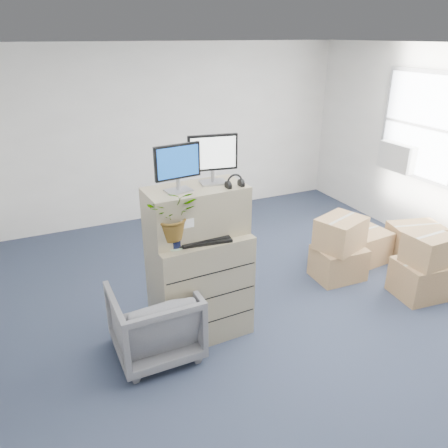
{
  "coord_description": "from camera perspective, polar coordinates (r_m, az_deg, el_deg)",
  "views": [
    {
      "loc": [
        -2.21,
        -3.34,
        2.9
      ],
      "look_at": [
        -0.48,
        0.4,
        1.1
      ],
      "focal_mm": 35.0,
      "sensor_mm": 36.0,
      "label": 1
    }
  ],
  "objects": [
    {
      "name": "potted_plant",
      "position": [
        3.92,
        -6.7,
        0.51
      ],
      "size": [
        0.55,
        0.58,
        0.46
      ],
      "rotation": [
        0.0,
        0.0,
        0.04
      ],
      "color": "#90AE8C",
      "rests_on": "filing_cabinet_lower"
    },
    {
      "name": "monitor_left",
      "position": [
        3.92,
        -6.07,
        7.62
      ],
      "size": [
        0.44,
        0.2,
        0.44
      ],
      "rotation": [
        0.0,
        0.0,
        0.13
      ],
      "color": "#99999E",
      "rests_on": "filing_cabinet_upper"
    },
    {
      "name": "headphones",
      "position": [
        4.08,
        1.41,
        5.46
      ],
      "size": [
        0.17,
        0.02,
        0.17
      ],
      "primitive_type": "torus",
      "rotation": [
        1.57,
        0.0,
        0.04
      ],
      "color": "black",
      "rests_on": "filing_cabinet_upper"
    },
    {
      "name": "cardboard_boxes",
      "position": [
        6.01,
        19.86,
        -3.38
      ],
      "size": [
        2.05,
        1.63,
        0.82
      ],
      "color": "#966948",
      "rests_on": "ground"
    },
    {
      "name": "wall_back",
      "position": [
        7.35,
        -6.86,
        11.67
      ],
      "size": [
        6.0,
        0.02,
        2.8
      ],
      "primitive_type": "cube",
      "color": "silver",
      "rests_on": "ground"
    },
    {
      "name": "monitor_right",
      "position": [
        4.13,
        -1.45,
        8.82
      ],
      "size": [
        0.47,
        0.21,
        0.47
      ],
      "rotation": [
        0.0,
        0.0,
        -0.14
      ],
      "color": "#99999E",
      "rests_on": "filing_cabinet_upper"
    },
    {
      "name": "phone_dock",
      "position": [
        4.23,
        -3.63,
        -0.82
      ],
      "size": [
        0.06,
        0.05,
        0.14
      ],
      "rotation": [
        0.0,
        0.0,
        0.04
      ],
      "color": "silver",
      "rests_on": "filing_cabinet_lower"
    },
    {
      "name": "mouse",
      "position": [
        4.25,
        2.13,
        -1.03
      ],
      "size": [
        0.12,
        0.09,
        0.04
      ],
      "primitive_type": "ellipsoid",
      "rotation": [
        0.0,
        0.0,
        0.24
      ],
      "color": "silver",
      "rests_on": "filing_cabinet_lower"
    },
    {
      "name": "external_drive",
      "position": [
        4.43,
        -0.21,
        0.2
      ],
      "size": [
        0.23,
        0.18,
        0.06
      ],
      "primitive_type": "cube",
      "rotation": [
        0.0,
        0.0,
        -0.1
      ],
      "color": "black",
      "rests_on": "filing_cabinet_lower"
    },
    {
      "name": "filing_cabinet_upper",
      "position": [
        4.17,
        -3.66,
        1.69
      ],
      "size": [
        0.97,
        0.51,
        0.48
      ],
      "primitive_type": "cube",
      "rotation": [
        0.0,
        0.0,
        0.04
      ],
      "color": "tan",
      "rests_on": "filing_cabinet_lower"
    },
    {
      "name": "ground",
      "position": [
        4.94,
        7.23,
        -12.54
      ],
      "size": [
        7.0,
        7.0,
        0.0
      ],
      "primitive_type": "plane",
      "color": "#232A40",
      "rests_on": "ground"
    },
    {
      "name": "water_bottle",
      "position": [
        4.28,
        -2.27,
        0.61
      ],
      "size": [
        0.07,
        0.07,
        0.24
      ],
      "primitive_type": "cylinder",
      "color": "gray",
      "rests_on": "filing_cabinet_lower"
    },
    {
      "name": "tissue_box",
      "position": [
        4.41,
        0.17,
        1.11
      ],
      "size": [
        0.23,
        0.13,
        0.08
      ],
      "primitive_type": "cube",
      "rotation": [
        0.0,
        0.0,
        0.07
      ],
      "color": "#3B8FCB",
      "rests_on": "external_drive"
    },
    {
      "name": "ac_unit",
      "position": [
        7.15,
        21.81,
        8.17
      ],
      "size": [
        0.24,
        0.6,
        0.4
      ],
      "primitive_type": "cube",
      "color": "silver",
      "rests_on": "wall_right"
    },
    {
      "name": "keyboard",
      "position": [
        4.1,
        -2.86,
        -2.09
      ],
      "size": [
        0.56,
        0.29,
        0.03
      ],
      "primitive_type": "cube",
      "rotation": [
        0.0,
        0.0,
        -0.13
      ],
      "color": "black",
      "rests_on": "filing_cabinet_lower"
    },
    {
      "name": "filing_cabinet_lower",
      "position": [
        4.49,
        -3.12,
        -7.97
      ],
      "size": [
        0.97,
        0.62,
        1.11
      ],
      "primitive_type": "cube",
      "rotation": [
        0.0,
        0.0,
        0.04
      ],
      "color": "tan",
      "rests_on": "ground"
    },
    {
      "name": "office_chair",
      "position": [
        4.33,
        -9.04,
        -12.02
      ],
      "size": [
        0.79,
        0.74,
        0.8
      ],
      "primitive_type": "imported",
      "rotation": [
        0.0,
        0.0,
        3.15
      ],
      "color": "#56565A",
      "rests_on": "ground"
    }
  ]
}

